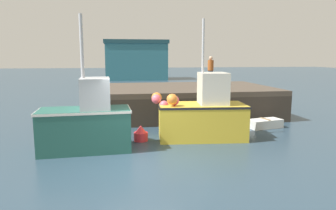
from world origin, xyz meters
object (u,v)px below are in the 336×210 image
(dockworker, at_px, (211,71))
(mooring_buoy_foreground, at_px, (141,134))
(fishing_boat_near_right, at_px, (203,114))
(fishing_boat_near_left, at_px, (87,123))
(rowboat, at_px, (265,124))

(dockworker, height_order, mooring_buoy_foreground, dockworker)
(mooring_buoy_foreground, bearing_deg, fishing_boat_near_right, -0.98)
(fishing_boat_near_left, xyz_separation_m, rowboat, (7.56, 2.20, -0.76))
(rowboat, distance_m, mooring_buoy_foreground, 5.82)
(fishing_boat_near_left, bearing_deg, dockworker, 47.37)
(fishing_boat_near_left, height_order, dockworker, fishing_boat_near_left)
(fishing_boat_near_right, bearing_deg, rowboat, 22.14)
(fishing_boat_near_right, distance_m, mooring_buoy_foreground, 2.49)
(rowboat, xyz_separation_m, mooring_buoy_foreground, (-5.67, -1.29, 0.07))
(dockworker, bearing_deg, fishing_boat_near_left, -132.63)
(fishing_boat_near_right, xyz_separation_m, dockworker, (2.13, 6.10, 1.41))
(fishing_boat_near_left, bearing_deg, fishing_boat_near_right, 11.49)
(fishing_boat_near_right, relative_size, mooring_buoy_foreground, 7.70)
(fishing_boat_near_left, relative_size, dockworker, 2.73)
(fishing_boat_near_right, bearing_deg, dockworker, 70.72)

